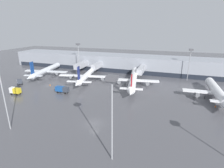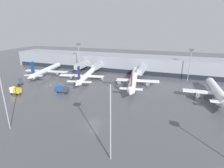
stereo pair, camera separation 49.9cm
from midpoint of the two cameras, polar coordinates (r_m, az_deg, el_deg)
name	(u,v)px [view 1 (the left image)]	position (r m, az deg, el deg)	size (l,w,h in m)	color
ground_plane	(94,123)	(48.98, -6.23, -12.67)	(320.00, 320.00, 0.00)	#4C4C51
terminal_building	(137,64)	(103.52, 8.00, 6.59)	(160.00, 28.76, 9.00)	gray
parked_jet_0	(46,70)	(98.04, -20.91, 4.18)	(23.03, 33.50, 9.95)	silver
parked_jet_1	(217,92)	(72.75, 30.85, -2.15)	(22.82, 33.07, 8.74)	white
parked_jet_2	(133,79)	(77.79, 6.80, 1.64)	(22.35, 39.63, 8.71)	white
parked_jet_4	(87,75)	(85.34, -8.34, 2.89)	(27.72, 33.73, 9.54)	white
service_truck_0	(15,90)	(77.08, -29.24, -1.86)	(4.22, 2.08, 2.87)	gold
service_truck_1	(62,89)	(71.80, -16.17, -1.60)	(5.47, 2.03, 2.57)	#19478C
service_truck_2	(19,81)	(89.93, -28.14, 0.79)	(4.50, 4.31, 2.65)	silver
traffic_cone_0	(50,85)	(82.85, -19.73, -0.28)	(0.47, 0.47, 0.58)	orange
traffic_cone_1	(216,106)	(66.67, 30.55, -6.23)	(0.44, 0.44, 0.67)	orange
apron_light_mast_0	(190,55)	(90.33, 24.09, 8.56)	(1.80, 1.80, 15.28)	gray
apron_light_mast_1	(78,49)	(101.07, -11.12, 11.04)	(1.80, 1.80, 16.23)	gray
apron_light_mast_4	(112,95)	(30.54, -0.49, -3.69)	(1.80, 1.80, 17.17)	gray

